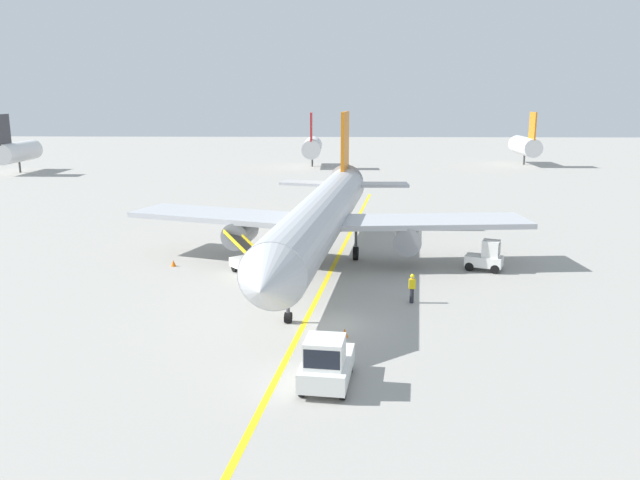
{
  "coord_description": "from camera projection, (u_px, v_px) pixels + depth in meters",
  "views": [
    {
      "loc": [
        0.62,
        -31.16,
        11.55
      ],
      "look_at": [
        -0.47,
        8.86,
        2.5
      ],
      "focal_mm": 36.22,
      "sensor_mm": 36.0,
      "label": 1
    }
  ],
  "objects": [
    {
      "name": "belt_loader_forward_hold",
      "position": [
        252.0,
        263.0,
        42.25
      ],
      "size": [
        4.07,
        4.7,
        2.59
      ],
      "color": "silver",
      "rests_on": "ground"
    },
    {
      "name": "taxi_line_yellow",
      "position": [
        318.0,
        296.0,
        37.83
      ],
      "size": [
        10.19,
        79.42,
        0.01
      ],
      "primitive_type": "cube",
      "rotation": [
        0.0,
        0.0,
        -0.12
      ],
      "color": "yellow",
      "rests_on": "ground"
    },
    {
      "name": "distant_aircraft_mid_right",
      "position": [
        525.0,
        145.0,
        107.63
      ],
      "size": [
        3.0,
        10.1,
        8.8
      ],
      "color": "silver",
      "rests_on": "ground"
    },
    {
      "name": "distant_aircraft_far_left",
      "position": [
        18.0,
        151.0,
        96.79
      ],
      "size": [
        3.0,
        10.1,
        8.8
      ],
      "color": "silver",
      "rests_on": "ground"
    },
    {
      "name": "ground_plane",
      "position": [
        324.0,
        326.0,
        32.94
      ],
      "size": [
        300.0,
        300.0,
        0.0
      ],
      "primitive_type": "plane",
      "color": "#9E9B93"
    },
    {
      "name": "pushback_tug",
      "position": [
        326.0,
        363.0,
        25.96
      ],
      "size": [
        2.34,
        3.81,
        2.2
      ],
      "color": "silver",
      "rests_on": "ground"
    },
    {
      "name": "safety_cone_nose_left",
      "position": [
        173.0,
        263.0,
        44.34
      ],
      "size": [
        0.36,
        0.36,
        0.44
      ],
      "primitive_type": "cone",
      "color": "orange",
      "rests_on": "ground"
    },
    {
      "name": "distant_aircraft_mid_left",
      "position": [
        312.0,
        147.0,
        104.97
      ],
      "size": [
        3.0,
        10.1,
        8.8
      ],
      "color": "silver",
      "rests_on": "ground"
    },
    {
      "name": "safety_cone_nose_right",
      "position": [
        345.0,
        333.0,
        31.39
      ],
      "size": [
        0.36,
        0.36,
        0.44
      ],
      "primitive_type": "cone",
      "color": "orange",
      "rests_on": "ground"
    },
    {
      "name": "baggage_tug_near_wing",
      "position": [
        486.0,
        257.0,
        43.1
      ],
      "size": [
        2.71,
        2.1,
        2.1
      ],
      "color": "silver",
      "rests_on": "ground"
    },
    {
      "name": "ground_crew_marshaller",
      "position": [
        412.0,
        287.0,
        36.39
      ],
      "size": [
        0.36,
        0.24,
        1.7
      ],
      "color": "#26262D",
      "rests_on": "ground"
    },
    {
      "name": "airliner",
      "position": [
        322.0,
        216.0,
        44.29
      ],
      "size": [
        28.39,
        35.32,
        10.1
      ],
      "color": "#B2B5BA",
      "rests_on": "ground"
    }
  ]
}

